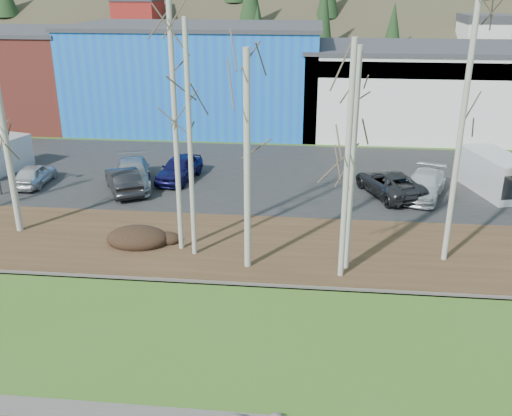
# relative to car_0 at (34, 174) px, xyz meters

# --- Properties ---
(river) EXTENTS (80.00, 8.00, 0.90)m
(river) POSITION_rel_car_0_xyz_m (12.66, -14.35, -0.78)
(river) COLOR #142332
(river) RESTS_ON ground
(far_bank_rocks) EXTENTS (80.00, 0.80, 0.46)m
(far_bank_rocks) POSITION_rel_car_0_xyz_m (12.66, -10.25, -0.78)
(far_bank_rocks) COLOR #47423D
(far_bank_rocks) RESTS_ON ground
(far_bank) EXTENTS (80.00, 7.00, 0.15)m
(far_bank) POSITION_rel_car_0_xyz_m (12.66, -7.05, -0.70)
(far_bank) COLOR #382616
(far_bank) RESTS_ON ground
(parking_lot) EXTENTS (80.00, 14.00, 0.14)m
(parking_lot) POSITION_rel_car_0_xyz_m (12.66, 3.45, -0.71)
(parking_lot) COLOR black
(parking_lot) RESTS_ON ground
(building_blue) EXTENTS (20.40, 12.24, 8.30)m
(building_blue) POSITION_rel_car_0_xyz_m (6.66, 17.45, 3.38)
(building_blue) COLOR blue
(building_blue) RESTS_ON ground
(building_white) EXTENTS (18.36, 12.24, 6.80)m
(building_white) POSITION_rel_car_0_xyz_m (24.66, 17.44, 2.64)
(building_white) COLOR silver
(building_white) RESTS_ON ground
(dirt_mound) EXTENTS (2.89, 2.04, 0.57)m
(dirt_mound) POSITION_rel_car_0_xyz_m (8.56, -7.43, -0.34)
(dirt_mound) COLOR black
(dirt_mound) RESTS_ON far_bank
(birch_1) EXTENTS (0.31, 0.31, 8.11)m
(birch_1) POSITION_rel_car_0_xyz_m (2.39, -6.59, 3.43)
(birch_1) COLOR beige
(birch_1) RESTS_ON far_bank
(birch_2) EXTENTS (0.23, 0.23, 10.70)m
(birch_2) POSITION_rel_car_0_xyz_m (10.71, -7.73, 4.72)
(birch_2) COLOR beige
(birch_2) RESTS_ON far_bank
(birch_3) EXTENTS (0.28, 0.28, 9.06)m
(birch_3) POSITION_rel_car_0_xyz_m (13.93, -9.18, 3.90)
(birch_3) COLOR beige
(birch_3) RESTS_ON far_bank
(birch_4) EXTENTS (0.21, 0.21, 10.07)m
(birch_4) POSITION_rel_car_0_xyz_m (11.42, -8.22, 4.41)
(birch_4) COLOR beige
(birch_4) RESTS_ON far_bank
(birch_5) EXTENTS (0.23, 0.23, 9.49)m
(birch_5) POSITION_rel_car_0_xyz_m (17.85, -9.61, 4.12)
(birch_5) COLOR beige
(birch_5) RESTS_ON far_bank
(birch_6) EXTENTS (0.24, 0.24, 9.15)m
(birch_6) POSITION_rel_car_0_xyz_m (18.10, -8.86, 3.95)
(birch_6) COLOR beige
(birch_6) RESTS_ON far_bank
(birch_7) EXTENTS (0.24, 0.24, 11.90)m
(birch_7) POSITION_rel_car_0_xyz_m (22.40, -7.65, 5.32)
(birch_7) COLOR beige
(birch_7) RESTS_ON far_bank
(car_0) EXTENTS (1.63, 3.79, 1.27)m
(car_0) POSITION_rel_car_0_xyz_m (0.00, 0.00, 0.00)
(car_0) COLOR #B9BABB
(car_0) RESTS_ON parking_lot
(car_1) EXTENTS (3.44, 4.60, 1.45)m
(car_1) POSITION_rel_car_0_xyz_m (5.70, -0.67, 0.09)
(car_1) COLOR black
(car_1) RESTS_ON parking_lot
(car_2) EXTENTS (3.59, 5.65, 1.53)m
(car_2) POSITION_rel_car_0_xyz_m (5.91, 0.29, 0.13)
(car_2) COLOR gray
(car_2) RESTS_ON parking_lot
(car_3) EXTENTS (2.48, 4.61, 1.49)m
(car_3) POSITION_rel_car_0_xyz_m (8.42, 1.76, 0.11)
(car_3) COLOR #101043
(car_3) RESTS_ON parking_lot
(car_4) EXTENTS (4.14, 5.64, 1.42)m
(car_4) POSITION_rel_car_0_xyz_m (20.90, 0.39, 0.08)
(car_4) COLOR #272729
(car_4) RESTS_ON parking_lot
(car_5) EXTENTS (3.46, 5.22, 1.40)m
(car_5) POSITION_rel_car_0_xyz_m (22.80, 0.32, 0.07)
(car_5) COLOR silver
(car_5) RESTS_ON parking_lot
(van_white) EXTENTS (3.37, 5.40, 2.20)m
(van_white) POSITION_rel_car_0_xyz_m (26.96, 1.48, 0.46)
(van_white) COLOR silver
(van_white) RESTS_ON parking_lot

